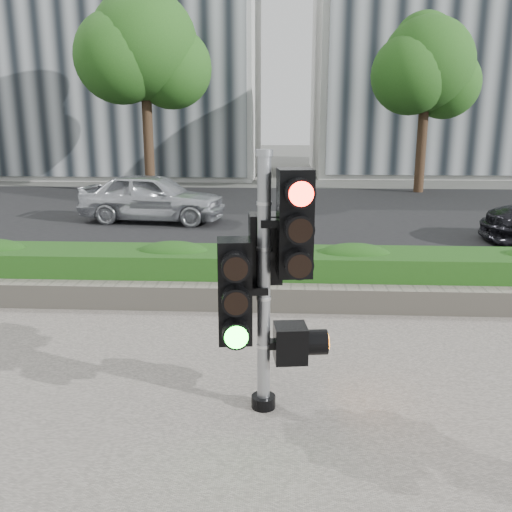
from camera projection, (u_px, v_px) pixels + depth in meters
The scene contains 11 objects.
ground at pixel (239, 371), 5.75m from camera, with size 120.00×120.00×0.00m, color #51514C.
road at pixel (268, 215), 15.44m from camera, with size 60.00×13.00×0.02m, color black.
curb at pixel (255, 281), 8.79m from camera, with size 60.00×0.25×0.12m, color gray.
stone_wall at pixel (250, 297), 7.54m from camera, with size 12.00×0.32×0.34m, color gray.
hedge at pixel (253, 273), 8.13m from camera, with size 12.00×1.00×0.68m, color #367B26.
building_left at pixel (96, 20), 26.72m from camera, with size 16.00×9.00×15.00m, color #B7B7B2.
building_right at pixel (491, 54), 27.98m from camera, with size 18.00×10.00×12.00m, color #B7B7B2.
tree_left at pixel (144, 50), 18.89m from camera, with size 4.61×4.03×7.34m.
tree_right at pixel (426, 68), 19.47m from camera, with size 4.10×3.58×6.53m.
traffic_signal at pixel (267, 271), 4.70m from camera, with size 0.83×0.64×2.33m.
car_silver at pixel (153, 197), 14.20m from camera, with size 1.52×3.78×1.29m, color silver.
Camera 1 is at (0.46, -5.27, 2.57)m, focal length 38.00 mm.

